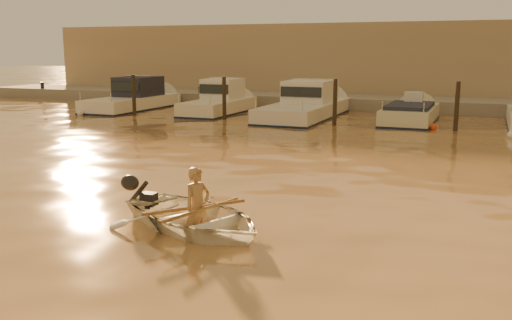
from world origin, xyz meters
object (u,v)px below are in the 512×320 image
at_px(person, 198,207).
at_px(waterfront_building, 391,63).
at_px(moored_boat_1, 218,101).
at_px(moored_boat_3, 410,117).
at_px(dinghy, 194,217).
at_px(moored_boat_0, 132,98).
at_px(moored_boat_2, 305,105).

height_order(person, waterfront_building, waterfront_building).
distance_m(moored_boat_1, moored_boat_3, 9.61).
height_order(dinghy, person, person).
xyz_separation_m(dinghy, person, (0.09, -0.04, 0.22)).
relative_size(dinghy, moored_boat_0, 0.44).
bearing_deg(moored_boat_1, moored_boat_0, 180.00).
relative_size(moored_boat_0, waterfront_building, 0.16).
bearing_deg(moored_boat_1, moored_boat_2, 0.00).
xyz_separation_m(moored_boat_0, moored_boat_1, (5.25, 0.00, 0.00)).
xyz_separation_m(person, moored_boat_2, (-3.42, 17.50, 0.19)).
height_order(moored_boat_0, waterfront_building, waterfront_building).
xyz_separation_m(dinghy, moored_boat_3, (1.62, 17.46, 0.01)).
xyz_separation_m(moored_boat_2, waterfront_building, (2.22, 11.00, 1.77)).
bearing_deg(moored_boat_0, moored_boat_3, 0.00).
height_order(moored_boat_2, waterfront_building, waterfront_building).
xyz_separation_m(person, moored_boat_3, (1.53, 17.50, -0.21)).
distance_m(moored_boat_2, moored_boat_3, 4.96).
bearing_deg(moored_boat_3, dinghy, -95.30).
height_order(dinghy, moored_boat_0, moored_boat_0).
xyz_separation_m(moored_boat_2, moored_boat_3, (4.95, 0.00, -0.40)).
xyz_separation_m(moored_boat_3, waterfront_building, (-2.73, 11.00, 2.17)).
distance_m(person, waterfront_building, 28.59).
xyz_separation_m(moored_boat_0, waterfront_building, (12.12, 11.00, 1.77)).
distance_m(person, moored_boat_0, 21.99).
bearing_deg(moored_boat_2, moored_boat_0, 180.00).
relative_size(moored_boat_2, moored_boat_3, 1.44).
relative_size(moored_boat_3, waterfront_building, 0.13).
height_order(moored_boat_3, waterfront_building, waterfront_building).
bearing_deg(moored_boat_1, person, -65.24).
height_order(moored_boat_1, moored_boat_2, same).
height_order(dinghy, moored_boat_3, moored_boat_3).
relative_size(moored_boat_0, moored_boat_3, 1.22).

